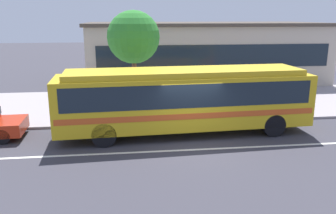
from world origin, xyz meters
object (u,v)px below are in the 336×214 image
pedestrian_walking_along_curb (275,95)px  street_tree_near_stop (133,37)px  pedestrian_waiting_near_sign (241,94)px  transit_bus (185,97)px  bus_stop_sign (256,86)px

pedestrian_walking_along_curb → street_tree_near_stop: (-7.23, 1.87, 2.87)m
pedestrian_walking_along_curb → street_tree_near_stop: street_tree_near_stop is taller
pedestrian_waiting_near_sign → pedestrian_walking_along_curb: (1.68, -0.47, 0.05)m
transit_bus → bus_stop_sign: 4.42m
transit_bus → pedestrian_walking_along_curb: size_ratio=6.37×
bus_stop_sign → street_tree_near_stop: (-6.05, 2.16, 2.33)m
transit_bus → pedestrian_waiting_near_sign: (3.48, 2.69, -0.58)m
pedestrian_waiting_near_sign → street_tree_near_stop: bearing=165.8°
transit_bus → bus_stop_sign: size_ratio=4.58×
transit_bus → pedestrian_walking_along_curb: transit_bus is taller
transit_bus → street_tree_near_stop: bearing=116.9°
transit_bus → bus_stop_sign: bearing=25.9°
pedestrian_waiting_near_sign → transit_bus: bearing=-142.3°
transit_bus → street_tree_near_stop: (-2.07, 4.09, 2.34)m
pedestrian_waiting_near_sign → bus_stop_sign: bus_stop_sign is taller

